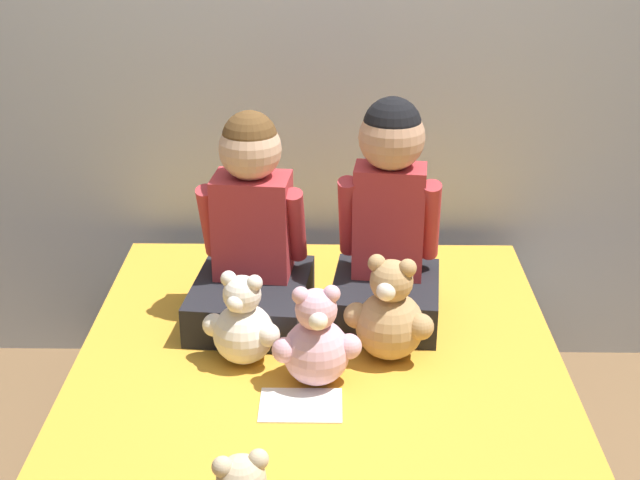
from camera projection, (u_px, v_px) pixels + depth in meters
name	position (u px, v px, depth m)	size (l,w,h in m)	color
wall_behind_bed	(323.00, 26.00, 2.98)	(8.00, 0.06, 2.50)	silver
bed	(318.00, 470.00, 2.43)	(1.36, 1.86, 0.51)	#473828
child_on_left	(251.00, 237.00, 2.61)	(0.37, 0.43, 0.62)	black
child_on_right	(389.00, 224.00, 2.58)	(0.34, 0.37, 0.67)	black
teddy_bear_held_by_left_child	(243.00, 325.00, 2.41)	(0.22, 0.17, 0.27)	silver
teddy_bear_held_by_right_child	(390.00, 316.00, 2.43)	(0.24, 0.19, 0.30)	tan
teddy_bear_between_children	(316.00, 343.00, 2.32)	(0.23, 0.18, 0.28)	#DBA3B2
sign_card	(301.00, 405.00, 2.26)	(0.21, 0.15, 0.00)	white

